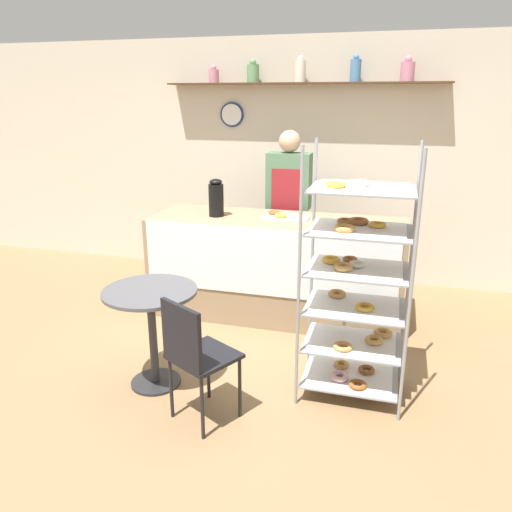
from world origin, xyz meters
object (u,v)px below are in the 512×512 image
person_worker (288,207)px  cafe_table (151,314)px  donut_tray_counter (284,216)px  pastry_rack (355,287)px  cafe_chair (194,350)px  coffee_carafe (216,198)px

person_worker → cafe_table: 2.20m
cafe_table → donut_tray_counter: 1.73m
pastry_rack → cafe_chair: bearing=-145.5°
cafe_table → cafe_chair: 0.60m
cafe_table → coffee_carafe: coffee_carafe is taller
cafe_chair → donut_tray_counter: size_ratio=2.01×
cafe_chair → donut_tray_counter: (0.15, 1.91, 0.45)m
cafe_table → cafe_chair: (0.48, -0.36, -0.03)m
coffee_carafe → donut_tray_counter: coffee_carafe is taller
pastry_rack → coffee_carafe: (-1.43, 1.15, 0.32)m
donut_tray_counter → person_worker: bearing=98.2°
cafe_chair → coffee_carafe: bearing=-46.0°
pastry_rack → donut_tray_counter: pastry_rack is taller
pastry_rack → person_worker: (-0.86, 1.80, 0.14)m
person_worker → cafe_table: bearing=-104.8°
coffee_carafe → donut_tray_counter: (0.65, 0.11, -0.16)m
cafe_chair → donut_tray_counter: 1.97m
coffee_carafe → donut_tray_counter: 0.67m
person_worker → donut_tray_counter: bearing=-81.8°
cafe_chair → coffee_carafe: (-0.49, 1.80, 0.61)m
coffee_carafe → donut_tray_counter: size_ratio=0.83×
person_worker → donut_tray_counter: 0.55m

